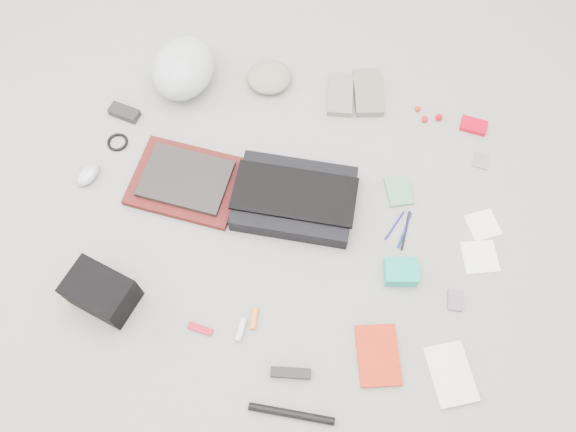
% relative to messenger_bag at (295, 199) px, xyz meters
% --- Properties ---
extents(ground_plane, '(4.00, 4.00, 0.00)m').
position_rel_messenger_bag_xyz_m(ground_plane, '(-0.01, -0.08, -0.03)').
color(ground_plane, gray).
extents(messenger_bag, '(0.43, 0.31, 0.07)m').
position_rel_messenger_bag_xyz_m(messenger_bag, '(0.00, 0.00, 0.00)').
color(messenger_bag, black).
rests_on(messenger_bag, ground_plane).
extents(bag_flap, '(0.44, 0.21, 0.01)m').
position_rel_messenger_bag_xyz_m(bag_flap, '(0.00, 0.00, 0.04)').
color(bag_flap, black).
rests_on(bag_flap, messenger_bag).
extents(laptop_sleeve, '(0.41, 0.32, 0.03)m').
position_rel_messenger_bag_xyz_m(laptop_sleeve, '(-0.40, -0.00, -0.02)').
color(laptop_sleeve, '#521515').
rests_on(laptop_sleeve, ground_plane).
extents(laptop, '(0.32, 0.24, 0.02)m').
position_rel_messenger_bag_xyz_m(laptop, '(-0.40, -0.00, 0.00)').
color(laptop, black).
rests_on(laptop, laptop_sleeve).
extents(bike_helmet, '(0.26, 0.31, 0.18)m').
position_rel_messenger_bag_xyz_m(bike_helmet, '(-0.53, 0.44, 0.05)').
color(bike_helmet, '#B3C7C6').
rests_on(bike_helmet, ground_plane).
extents(beanie, '(0.23, 0.23, 0.06)m').
position_rel_messenger_bag_xyz_m(beanie, '(-0.21, 0.51, -0.00)').
color(beanie, gray).
rests_on(beanie, ground_plane).
extents(mitten_left, '(0.12, 0.20, 0.03)m').
position_rel_messenger_bag_xyz_m(mitten_left, '(0.08, 0.50, -0.02)').
color(mitten_left, gray).
rests_on(mitten_left, ground_plane).
extents(mitten_right, '(0.15, 0.23, 0.03)m').
position_rel_messenger_bag_xyz_m(mitten_right, '(0.19, 0.53, -0.02)').
color(mitten_right, slate).
rests_on(mitten_right, ground_plane).
extents(power_brick, '(0.12, 0.07, 0.03)m').
position_rel_messenger_bag_xyz_m(power_brick, '(-0.73, 0.24, -0.02)').
color(power_brick, black).
rests_on(power_brick, ground_plane).
extents(cable_coil, '(0.09, 0.09, 0.01)m').
position_rel_messenger_bag_xyz_m(cable_coil, '(-0.71, 0.11, -0.03)').
color(cable_coil, black).
rests_on(cable_coil, ground_plane).
extents(mouse, '(0.09, 0.12, 0.04)m').
position_rel_messenger_bag_xyz_m(mouse, '(-0.77, -0.05, -0.01)').
color(mouse, '#A8A5BA').
rests_on(mouse, ground_plane).
extents(camera_bag, '(0.24, 0.19, 0.13)m').
position_rel_messenger_bag_xyz_m(camera_bag, '(-0.55, -0.48, 0.03)').
color(camera_bag, black).
rests_on(camera_bag, ground_plane).
extents(multitool, '(0.09, 0.03, 0.01)m').
position_rel_messenger_bag_xyz_m(multitool, '(-0.21, -0.52, -0.03)').
color(multitool, '#AA0A1E').
rests_on(multitool, ground_plane).
extents(toiletry_tube_white, '(0.02, 0.08, 0.02)m').
position_rel_messenger_bag_xyz_m(toiletry_tube_white, '(-0.08, -0.49, -0.02)').
color(toiletry_tube_white, silver).
rests_on(toiletry_tube_white, ground_plane).
extents(toiletry_tube_orange, '(0.03, 0.07, 0.02)m').
position_rel_messenger_bag_xyz_m(toiletry_tube_orange, '(-0.04, -0.45, -0.02)').
color(toiletry_tube_orange, orange).
rests_on(toiletry_tube_orange, ground_plane).
extents(u_lock, '(0.13, 0.05, 0.03)m').
position_rel_messenger_bag_xyz_m(u_lock, '(0.11, -0.60, -0.02)').
color(u_lock, black).
rests_on(u_lock, ground_plane).
extents(bike_pump, '(0.27, 0.03, 0.02)m').
position_rel_messenger_bag_xyz_m(bike_pump, '(0.14, -0.72, -0.02)').
color(bike_pump, black).
rests_on(bike_pump, ground_plane).
extents(book_red, '(0.18, 0.22, 0.02)m').
position_rel_messenger_bag_xyz_m(book_red, '(0.37, -0.48, -0.02)').
color(book_red, red).
rests_on(book_red, ground_plane).
extents(book_white, '(0.19, 0.23, 0.02)m').
position_rel_messenger_bag_xyz_m(book_white, '(0.61, -0.49, -0.02)').
color(book_white, silver).
rests_on(book_white, ground_plane).
extents(notepad, '(0.12, 0.14, 0.01)m').
position_rel_messenger_bag_xyz_m(notepad, '(0.36, 0.12, -0.03)').
color(notepad, '#4C855B').
rests_on(notepad, ground_plane).
extents(pen_blue, '(0.06, 0.12, 0.01)m').
position_rel_messenger_bag_xyz_m(pen_blue, '(0.37, -0.02, -0.03)').
color(pen_blue, navy).
rests_on(pen_blue, ground_plane).
extents(pen_black, '(0.02, 0.15, 0.01)m').
position_rel_messenger_bag_xyz_m(pen_black, '(0.41, -0.03, -0.03)').
color(pen_black, black).
rests_on(pen_black, ground_plane).
extents(pen_navy, '(0.04, 0.15, 0.01)m').
position_rel_messenger_bag_xyz_m(pen_navy, '(0.40, -0.03, -0.03)').
color(pen_navy, navy).
rests_on(pen_navy, ground_plane).
extents(accordion_wallet, '(0.13, 0.11, 0.06)m').
position_rel_messenger_bag_xyz_m(accordion_wallet, '(0.41, -0.19, -0.01)').
color(accordion_wallet, '#0AA592').
rests_on(accordion_wallet, ground_plane).
extents(card_deck, '(0.05, 0.08, 0.01)m').
position_rel_messenger_bag_xyz_m(card_deck, '(0.60, -0.25, -0.03)').
color(card_deck, '#885C79').
rests_on(card_deck, ground_plane).
extents(napkin_top, '(0.14, 0.14, 0.01)m').
position_rel_messenger_bag_xyz_m(napkin_top, '(0.68, 0.05, -0.03)').
color(napkin_top, white).
rests_on(napkin_top, ground_plane).
extents(napkin_bottom, '(0.15, 0.15, 0.01)m').
position_rel_messenger_bag_xyz_m(napkin_bottom, '(0.67, -0.07, -0.03)').
color(napkin_bottom, white).
rests_on(napkin_bottom, ground_plane).
extents(lollipop_a, '(0.03, 0.03, 0.02)m').
position_rel_messenger_bag_xyz_m(lollipop_a, '(0.39, 0.50, -0.02)').
color(lollipop_a, red).
rests_on(lollipop_a, ground_plane).
extents(lollipop_b, '(0.03, 0.03, 0.03)m').
position_rel_messenger_bag_xyz_m(lollipop_b, '(0.42, 0.45, -0.02)').
color(lollipop_b, '#B11619').
rests_on(lollipop_b, ground_plane).
extents(lollipop_c, '(0.03, 0.03, 0.03)m').
position_rel_messenger_bag_xyz_m(lollipop_c, '(0.48, 0.47, -0.02)').
color(lollipop_c, '#B6040E').
rests_on(lollipop_c, ground_plane).
extents(altoids_tin, '(0.11, 0.07, 0.02)m').
position_rel_messenger_bag_xyz_m(altoids_tin, '(0.61, 0.46, -0.02)').
color(altoids_tin, red).
rests_on(altoids_tin, ground_plane).
extents(stamp_sheet, '(0.06, 0.07, 0.00)m').
position_rel_messenger_bag_xyz_m(stamp_sheet, '(0.65, 0.32, -0.03)').
color(stamp_sheet, gray).
rests_on(stamp_sheet, ground_plane).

